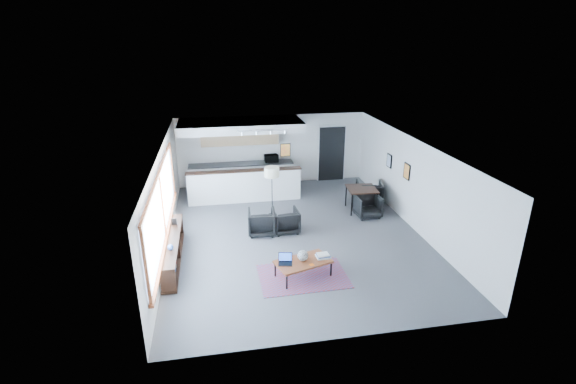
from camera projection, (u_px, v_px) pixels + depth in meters
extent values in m
cube|color=#4B4B4E|center=(295.00, 234.00, 12.00)|extent=(7.00, 9.00, 0.01)
cube|color=white|center=(295.00, 145.00, 11.07)|extent=(7.00, 9.00, 0.01)
cube|color=silver|center=(272.00, 150.00, 15.68)|extent=(7.00, 0.01, 2.60)
cube|color=silver|center=(344.00, 279.00, 7.39)|extent=(7.00, 0.01, 2.60)
cube|color=silver|center=(164.00, 200.00, 10.95)|extent=(0.01, 9.00, 2.60)
cube|color=silver|center=(413.00, 184.00, 12.11)|extent=(0.01, 9.00, 2.60)
cube|color=#8CBFFF|center=(161.00, 205.00, 10.06)|extent=(0.02, 5.80, 1.55)
cube|color=brown|center=(166.00, 235.00, 10.35)|extent=(0.10, 5.95, 0.06)
cube|color=brown|center=(159.00, 174.00, 9.78)|extent=(0.06, 5.95, 0.06)
cube|color=brown|center=(146.00, 267.00, 7.39)|extent=(0.06, 0.06, 1.60)
cube|color=brown|center=(162.00, 205.00, 10.06)|extent=(0.06, 0.06, 1.60)
cube|color=brown|center=(172.00, 169.00, 12.73)|extent=(0.06, 0.06, 1.60)
cube|color=black|center=(172.00, 239.00, 10.31)|extent=(0.35, 3.00, 0.05)
cube|color=black|center=(174.00, 259.00, 10.51)|extent=(0.35, 3.00, 0.05)
cube|color=black|center=(168.00, 281.00, 9.08)|extent=(0.33, 0.04, 0.55)
cube|color=black|center=(173.00, 250.00, 10.41)|extent=(0.33, 0.04, 0.55)
cube|color=black|center=(177.00, 225.00, 11.74)|extent=(0.33, 0.04, 0.55)
cube|color=#3359A5|center=(169.00, 284.00, 9.27)|extent=(0.18, 0.04, 0.20)
cube|color=silver|center=(170.00, 279.00, 9.42)|extent=(0.18, 0.04, 0.22)
cube|color=maroon|center=(170.00, 275.00, 9.58)|extent=(0.18, 0.04, 0.24)
cube|color=black|center=(171.00, 272.00, 9.74)|extent=(0.18, 0.04, 0.20)
cube|color=#3359A5|center=(172.00, 267.00, 9.89)|extent=(0.18, 0.04, 0.22)
cube|color=silver|center=(172.00, 263.00, 10.04)|extent=(0.18, 0.04, 0.24)
cube|color=maroon|center=(173.00, 261.00, 10.21)|extent=(0.18, 0.04, 0.20)
cube|color=black|center=(173.00, 257.00, 10.36)|extent=(0.18, 0.04, 0.22)
cube|color=#3359A5|center=(174.00, 253.00, 10.51)|extent=(0.18, 0.03, 0.24)
cube|color=silver|center=(174.00, 251.00, 10.68)|extent=(0.18, 0.03, 0.20)
cube|color=maroon|center=(175.00, 247.00, 10.83)|extent=(0.18, 0.03, 0.22)
cube|color=black|center=(175.00, 244.00, 10.98)|extent=(0.18, 0.04, 0.24)
cube|color=black|center=(174.00, 222.00, 11.00)|extent=(0.14, 0.02, 0.18)
sphere|color=#264C99|center=(170.00, 247.00, 9.73)|extent=(0.14, 0.14, 0.14)
cube|color=white|center=(245.00, 186.00, 14.08)|extent=(3.80, 0.25, 1.10)
cube|color=black|center=(244.00, 171.00, 13.89)|extent=(3.85, 0.32, 0.04)
cube|color=white|center=(242.00, 176.00, 15.45)|extent=(3.80, 0.60, 0.90)
cube|color=#2D2D2D|center=(241.00, 164.00, 15.29)|extent=(3.82, 0.62, 0.04)
cube|color=tan|center=(240.00, 135.00, 15.06)|extent=(2.80, 0.35, 0.70)
cube|color=white|center=(241.00, 125.00, 14.24)|extent=(4.20, 1.80, 0.30)
cube|color=black|center=(285.00, 150.00, 13.90)|extent=(0.35, 0.03, 0.45)
cube|color=orange|center=(285.00, 150.00, 13.89)|extent=(0.30, 0.01, 0.40)
cube|color=black|center=(331.00, 154.00, 16.07)|extent=(1.00, 0.12, 2.10)
cube|color=white|center=(318.00, 154.00, 15.99)|extent=(0.06, 0.10, 2.10)
cube|color=white|center=(344.00, 153.00, 16.16)|extent=(0.06, 0.10, 2.10)
cube|color=white|center=(332.00, 126.00, 15.70)|extent=(1.10, 0.10, 0.06)
cube|color=silver|center=(263.00, 130.00, 13.01)|extent=(1.60, 0.04, 0.04)
cylinder|color=silver|center=(242.00, 134.00, 12.93)|extent=(0.07, 0.07, 0.09)
cylinder|color=silver|center=(257.00, 133.00, 13.01)|extent=(0.07, 0.07, 0.09)
cylinder|color=silver|center=(271.00, 132.00, 13.08)|extent=(0.07, 0.07, 0.09)
cylinder|color=silver|center=(285.00, 132.00, 13.15)|extent=(0.07, 0.07, 0.09)
cube|color=black|center=(407.00, 171.00, 12.39)|extent=(0.03, 0.38, 0.48)
cube|color=orange|center=(406.00, 171.00, 12.38)|extent=(0.00, 0.32, 0.42)
cube|color=black|center=(389.00, 161.00, 13.60)|extent=(0.03, 0.34, 0.44)
cube|color=#859FC5|center=(389.00, 161.00, 13.60)|extent=(0.00, 0.28, 0.38)
cube|color=#5E3149|center=(303.00, 276.00, 9.87)|extent=(2.08, 1.44, 0.01)
cube|color=brown|center=(303.00, 262.00, 9.73)|extent=(1.42, 1.04, 0.05)
cube|color=black|center=(287.00, 282.00, 9.30)|extent=(0.04, 0.04, 0.37)
cube|color=black|center=(275.00, 270.00, 9.79)|extent=(0.04, 0.04, 0.37)
cube|color=black|center=(331.00, 269.00, 9.82)|extent=(0.04, 0.04, 0.37)
cube|color=black|center=(318.00, 258.00, 10.30)|extent=(0.04, 0.04, 0.37)
cube|color=black|center=(310.00, 269.00, 9.50)|extent=(1.17, 0.40, 0.03)
cube|color=black|center=(297.00, 257.00, 9.98)|extent=(1.17, 0.40, 0.03)
cube|color=black|center=(285.00, 264.00, 9.59)|extent=(0.35, 0.29, 0.02)
cube|color=black|center=(285.00, 257.00, 9.66)|extent=(0.32, 0.12, 0.21)
cube|color=blue|center=(285.00, 257.00, 9.66)|extent=(0.29, 0.10, 0.18)
sphere|color=gray|center=(303.00, 256.00, 9.70)|extent=(0.25, 0.25, 0.25)
cube|color=silver|center=(323.00, 256.00, 9.88)|extent=(0.34, 0.28, 0.04)
cube|color=#3359A5|center=(323.00, 255.00, 9.87)|extent=(0.31, 0.26, 0.03)
cube|color=silver|center=(323.00, 254.00, 9.83)|extent=(0.28, 0.23, 0.03)
cube|color=#E5590C|center=(312.00, 265.00, 9.55)|extent=(0.12, 0.12, 0.01)
imported|color=black|center=(262.00, 221.00, 11.87)|extent=(0.82, 0.78, 0.78)
imported|color=black|center=(286.00, 220.00, 12.00)|extent=(0.76, 0.71, 0.74)
cylinder|color=black|center=(272.00, 215.00, 13.18)|extent=(0.29, 0.29, 0.03)
cylinder|color=black|center=(272.00, 195.00, 12.94)|extent=(0.03, 0.03, 1.34)
cylinder|color=beige|center=(272.00, 172.00, 12.67)|extent=(0.48, 0.48, 0.30)
cube|color=black|center=(362.00, 189.00, 13.31)|extent=(0.98, 0.98, 0.04)
cylinder|color=black|center=(352.00, 205.00, 13.04)|extent=(0.04, 0.04, 0.72)
cylinder|color=black|center=(346.00, 196.00, 13.79)|extent=(0.04, 0.04, 0.72)
cylinder|color=black|center=(377.00, 204.00, 13.11)|extent=(0.04, 0.04, 0.72)
cylinder|color=black|center=(370.00, 195.00, 13.85)|extent=(0.04, 0.04, 0.72)
imported|color=black|center=(367.00, 207.00, 13.01)|extent=(0.67, 0.63, 0.66)
imported|color=black|center=(369.00, 194.00, 13.96)|extent=(0.84, 0.81, 0.73)
imported|color=black|center=(271.00, 157.00, 15.41)|extent=(0.52, 0.31, 0.33)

